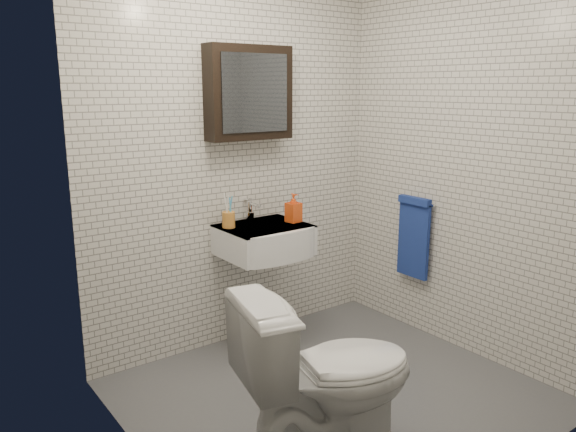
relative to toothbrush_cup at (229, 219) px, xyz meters
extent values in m
cube|color=#52545A|center=(0.16, -0.86, -0.90)|extent=(2.20, 2.00, 0.01)
cube|color=silver|center=(0.16, 0.14, 0.34)|extent=(2.20, 0.02, 2.50)
cube|color=silver|center=(0.16, -1.86, 0.34)|extent=(2.20, 0.02, 2.50)
cube|color=silver|center=(-0.94, -0.86, 0.34)|extent=(0.02, 2.00, 2.50)
cube|color=silver|center=(1.26, -0.86, 0.34)|extent=(0.02, 2.00, 2.50)
cube|color=white|center=(0.21, -0.09, -0.16)|extent=(0.55, 0.45, 0.20)
cylinder|color=silver|center=(0.21, -0.07, -0.07)|extent=(0.31, 0.31, 0.02)
cylinder|color=silver|center=(0.21, -0.07, -0.06)|extent=(0.04, 0.04, 0.01)
cube|color=white|center=(0.21, -0.09, -0.06)|extent=(0.55, 0.45, 0.01)
cylinder|color=silver|center=(0.21, 0.08, -0.03)|extent=(0.06, 0.06, 0.06)
cylinder|color=silver|center=(0.21, 0.08, 0.03)|extent=(0.03, 0.03, 0.08)
cylinder|color=silver|center=(0.21, 0.02, 0.06)|extent=(0.02, 0.12, 0.02)
cube|color=silver|center=(0.21, 0.11, 0.09)|extent=(0.02, 0.09, 0.01)
cube|color=black|center=(0.21, 0.07, 0.79)|extent=(0.60, 0.14, 0.60)
cube|color=#3F444C|center=(0.21, -0.01, 0.79)|extent=(0.49, 0.01, 0.49)
cylinder|color=silver|center=(1.22, -0.51, 0.04)|extent=(0.02, 0.30, 0.02)
cylinder|color=silver|center=(1.24, -0.38, 0.04)|extent=(0.04, 0.02, 0.02)
cylinder|color=silver|center=(1.24, -0.64, 0.04)|extent=(0.04, 0.02, 0.02)
cube|color=navy|center=(1.21, -0.51, -0.23)|extent=(0.03, 0.26, 0.54)
cube|color=navy|center=(1.20, -0.51, 0.06)|extent=(0.05, 0.26, 0.05)
cylinder|color=#CD8333|center=(0.00, 0.00, -0.01)|extent=(0.09, 0.09, 0.10)
cylinder|color=white|center=(-0.02, -0.01, 0.06)|extent=(0.02, 0.03, 0.20)
cylinder|color=#45ACDF|center=(0.01, -0.01, 0.05)|extent=(0.02, 0.02, 0.18)
cylinder|color=white|center=(-0.01, 0.01, 0.07)|extent=(0.02, 0.04, 0.21)
cylinder|color=#45ACDF|center=(0.02, 0.01, 0.06)|extent=(0.03, 0.04, 0.19)
imported|color=orange|center=(0.43, -0.13, 0.04)|extent=(0.10, 0.10, 0.19)
imported|color=white|center=(-0.23, -1.26, -0.48)|extent=(0.93, 0.66, 0.86)
camera|label=1|loc=(-1.80, -3.05, 0.83)|focal=35.00mm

